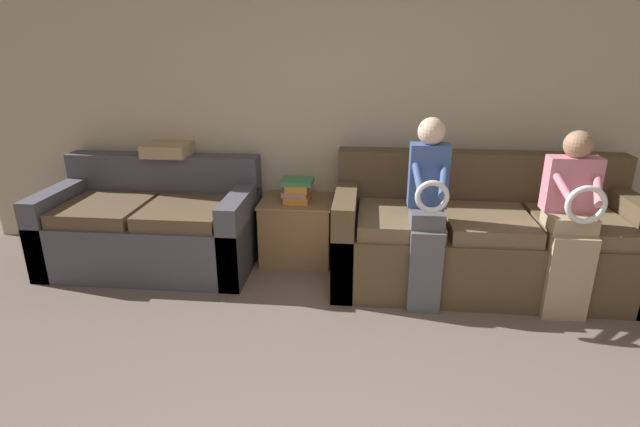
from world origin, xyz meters
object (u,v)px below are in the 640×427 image
couch_main (481,239)px  child_left_seated (428,204)px  book_stack (297,190)px  child_right_seated (571,217)px  throw_pillow (169,149)px  couch_side (154,227)px  side_shelf (297,229)px

couch_main → child_left_seated: bearing=-141.2°
book_stack → child_right_seated: bearing=-18.5°
throw_pillow → child_right_seated: bearing=-14.2°
couch_main → throw_pillow: size_ratio=6.09×
throw_pillow → couch_side: bearing=-101.3°
couch_side → throw_pillow: throw_pillow is taller
couch_side → couch_main: bearing=-1.6°
side_shelf → book_stack: (0.01, -0.00, 0.35)m
child_left_seated → throw_pillow: 2.23m
couch_main → book_stack: 1.50m
couch_side → side_shelf: couch_side is taller
child_right_seated → throw_pillow: 3.13m
child_left_seated → child_right_seated: 0.94m
book_stack → throw_pillow: 1.15m
couch_main → side_shelf: (-1.46, 0.26, -0.07)m
child_left_seated → child_right_seated: bearing=-0.5°
couch_main → book_stack: bearing=170.0°
couch_main → couch_side: couch_main is taller
couch_main → throw_pillow: bearing=171.5°
child_right_seated → throw_pillow: bearing=165.8°
side_shelf → book_stack: 0.35m
couch_side → throw_pillow: bearing=78.7°
couch_main → throw_pillow: (-2.56, 0.38, 0.56)m
couch_side → throw_pillow: 0.67m
side_shelf → couch_side: bearing=-170.9°
child_right_seated → side_shelf: bearing=161.5°
couch_side → book_stack: size_ratio=6.14×
child_right_seated → book_stack: bearing=161.5°
couch_main → child_left_seated: child_left_seated is taller
child_right_seated → book_stack: size_ratio=4.61×
couch_side → side_shelf: 1.18m
couch_main → child_left_seated: 0.72m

